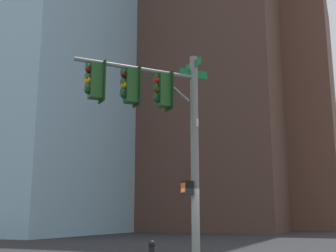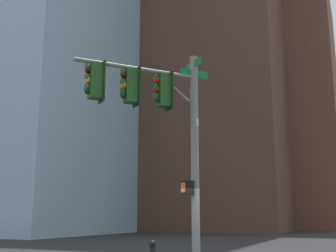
{
  "view_description": "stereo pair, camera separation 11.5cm",
  "coord_description": "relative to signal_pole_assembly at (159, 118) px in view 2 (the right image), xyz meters",
  "views": [
    {
      "loc": [
        -4.1,
        12.12,
        1.72
      ],
      "look_at": [
        0.85,
        0.65,
        4.33
      ],
      "focal_mm": 46.07,
      "sensor_mm": 36.0,
      "label": 1
    },
    {
      "loc": [
        -4.21,
        12.07,
        1.72
      ],
      "look_at": [
        0.85,
        0.65,
        4.33
      ],
      "focal_mm": 46.07,
      "sensor_mm": 36.0,
      "label": 2
    }
  ],
  "objects": [
    {
      "name": "signal_pole_assembly",
      "position": [
        0.0,
        0.0,
        0.0
      ],
      "size": [
        2.86,
        3.29,
        6.64
      ],
      "rotation": [
        0.0,
        0.0,
        0.86
      ],
      "color": "slate",
      "rests_on": "ground_plane"
    },
    {
      "name": "building_brick_nearside",
      "position": [
        13.11,
        -38.29,
        19.19
      ],
      "size": [
        22.35,
        15.86,
        47.47
      ],
      "primitive_type": "cube",
      "color": "#4C3328",
      "rests_on": "ground_plane"
    },
    {
      "name": "building_brick_midblock",
      "position": [
        6.81,
        -51.61,
        12.63
      ],
      "size": [
        20.41,
        19.83,
        34.34
      ],
      "primitive_type": "cube",
      "color": "brown",
      "rests_on": "ground_plane"
    },
    {
      "name": "fire_hydrant",
      "position": [
        1.64,
        -2.99,
        -4.07
      ],
      "size": [
        0.34,
        0.26,
        0.87
      ],
      "color": "black",
      "rests_on": "ground_plane"
    }
  ]
}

